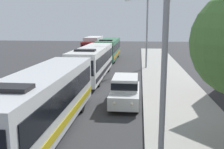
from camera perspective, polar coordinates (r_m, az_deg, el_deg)
bus_lead at (r=13.07m, az=-14.80°, el=-5.40°), size 2.58×11.43×3.21m
bus_second_in_line at (r=25.80m, az=-4.20°, el=2.99°), size 2.58×12.27×3.21m
bus_middle at (r=38.86m, az=-0.69°, el=5.74°), size 2.58×11.12×3.21m
white_suv at (r=17.25m, az=2.96°, el=-3.30°), size 1.86×4.78×1.90m
box_truck_oncoming at (r=44.09m, az=-4.24°, el=6.38°), size 2.35×8.29×3.15m
streetlamp_near at (r=8.46m, az=11.67°, el=7.95°), size 6.36×0.28×7.60m
streetlamp_mid at (r=31.03m, az=7.74°, el=10.60°), size 5.26×0.28×8.15m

